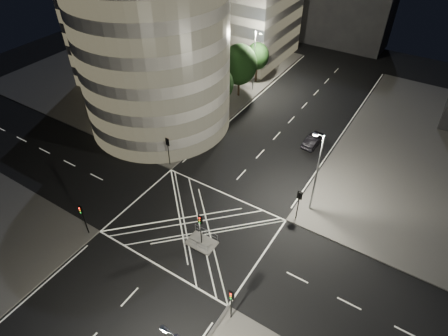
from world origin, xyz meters
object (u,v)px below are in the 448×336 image
Objects in this scene: traffic_signal_nr at (231,300)px; traffic_signal_fr at (299,200)px; central_island at (202,243)px; street_lamp_left_far at (254,59)px; street_lamp_right_far at (317,172)px; traffic_signal_nl at (83,215)px; traffic_signal_fl at (168,146)px; sedan at (314,140)px; traffic_signal_island at (201,224)px; street_lamp_left_near at (187,108)px.

traffic_signal_fr is at bearing 90.00° from traffic_signal_nr.
traffic_signal_nr is at bearing -37.93° from central_island.
street_lamp_left_far is 28.23m from street_lamp_right_far.
traffic_signal_nl is at bearing -153.86° from central_island.
sedan is at bearing 45.03° from traffic_signal_fl.
sedan is at bearing 97.44° from traffic_signal_nr.
traffic_signal_fl is 22.24m from traffic_signal_nr.
traffic_signal_fl is 1.00× the size of traffic_signal_nr.
sedan is at bearing 104.43° from traffic_signal_fr.
street_lamp_right_far reaches higher than traffic_signal_nr.
central_island is 11.10m from traffic_signal_fr.
traffic_signal_island is 17.89m from street_lamp_left_near.
traffic_signal_fr is 14.63m from sedan.
traffic_signal_nl is 1.00× the size of traffic_signal_island.
street_lamp_left_far reaches higher than traffic_signal_fl.
traffic_signal_fr is at bearing 50.67° from central_island.
street_lamp_right_far is (0.64, 2.20, 2.63)m from traffic_signal_fr.
traffic_signal_nl reaches higher than central_island.
traffic_signal_island is (-6.80, 5.30, 0.00)m from traffic_signal_nr.
traffic_signal_nr is 27.93m from sedan.
street_lamp_right_far is at bearing 6.88° from traffic_signal_fl.
street_lamp_right_far is (18.24, 2.20, 2.63)m from traffic_signal_fl.
traffic_signal_nl is at bearing 180.00° from traffic_signal_nr.
traffic_signal_nr is 0.40× the size of street_lamp_right_far.
traffic_signal_nr is at bearing -63.64° from street_lamp_left_far.
street_lamp_left_near and street_lamp_right_far have the same top height.
traffic_signal_nl is 0.40× the size of street_lamp_left_near.
traffic_signal_nl is 24.27m from street_lamp_right_far.
traffic_signal_nr is at bearing -90.00° from traffic_signal_fr.
traffic_signal_fr is 0.88× the size of sedan.
street_lamp_left_far is at bearing 131.94° from street_lamp_right_far.
traffic_signal_island is at bearing 142.07° from traffic_signal_nr.
street_lamp_left_near and street_lamp_left_far have the same top height.
traffic_signal_fr and traffic_signal_island have the same top height.
sedan is (-3.61, 14.01, -2.16)m from traffic_signal_fr.
traffic_signal_nl is 0.88× the size of sedan.
street_lamp_right_far is (0.64, 15.80, 2.63)m from traffic_signal_nr.
street_lamp_left_far is at bearing 109.95° from central_island.
street_lamp_right_far is at bearing -48.06° from street_lamp_left_far.
street_lamp_left_far reaches higher than traffic_signal_island.
street_lamp_left_near is 1.00× the size of street_lamp_left_far.
traffic_signal_fr is 1.00× the size of traffic_signal_nr.
street_lamp_left_far is (0.00, 18.00, 0.00)m from street_lamp_left_near.
central_island is at bearing 26.14° from traffic_signal_nl.
street_lamp_left_far reaches higher than traffic_signal_fr.
street_lamp_left_near is at bearing 96.97° from traffic_signal_fl.
sedan is (-4.24, 11.81, -4.79)m from street_lamp_right_far.
traffic_signal_nr is at bearing -37.93° from traffic_signal_island.
traffic_signal_fr is at bearing 0.00° from traffic_signal_fl.
street_lamp_left_far is at bearing -27.25° from sedan.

